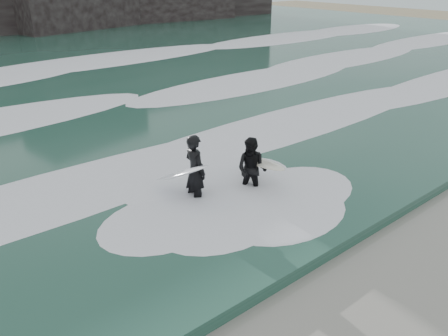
{
  "coord_description": "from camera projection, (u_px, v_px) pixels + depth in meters",
  "views": [
    {
      "loc": [
        -8.05,
        -1.54,
        5.75
      ],
      "look_at": [
        -1.54,
        6.48,
        1.0
      ],
      "focal_mm": 35.0,
      "sensor_mm": 36.0,
      "label": 1
    }
  ],
  "objects": [
    {
      "name": "sea",
      "position": [
        25.0,
        62.0,
        28.48
      ],
      "size": [
        90.0,
        52.0,
        0.3
      ],
      "primitive_type": "cube",
      "color": "#224B3D",
      "rests_on": "ground"
    },
    {
      "name": "foam_near",
      "position": [
        212.0,
        147.0,
        14.28
      ],
      "size": [
        60.0,
        3.2,
        0.2
      ],
      "primitive_type": "ellipsoid",
      "color": "white",
      "rests_on": "sea"
    },
    {
      "name": "foam_mid",
      "position": [
        115.0,
        101.0,
        19.21
      ],
      "size": [
        60.0,
        4.0,
        0.24
      ],
      "primitive_type": "ellipsoid",
      "color": "white",
      "rests_on": "sea"
    },
    {
      "name": "foam_far",
      "position": [
        45.0,
        67.0,
        25.54
      ],
      "size": [
        60.0,
        4.8,
        0.3
      ],
      "primitive_type": "ellipsoid",
      "color": "white",
      "rests_on": "sea"
    },
    {
      "name": "surfer_left",
      "position": [
        194.0,
        171.0,
        11.19
      ],
      "size": [
        1.14,
        1.79,
        1.98
      ],
      "color": "black",
      "rests_on": "ground"
    },
    {
      "name": "surfer_right",
      "position": [
        253.0,
        169.0,
        11.6
      ],
      "size": [
        1.45,
        2.13,
        1.75
      ],
      "color": "black",
      "rests_on": "ground"
    }
  ]
}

